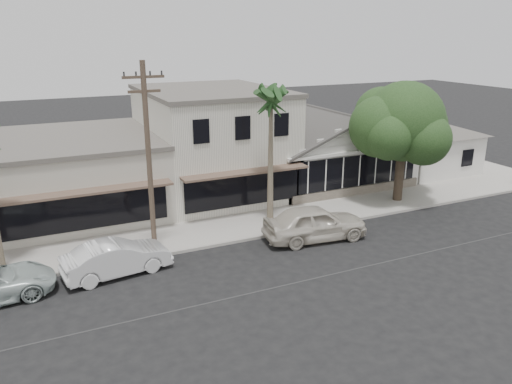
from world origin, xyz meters
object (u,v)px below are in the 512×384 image
car_1 (117,258)px  shade_tree (401,123)px  utility_pole (149,157)px  car_0 (315,223)px

car_1 → shade_tree: 18.25m
utility_pole → car_1: (-1.95, -1.18, -4.03)m
car_1 → shade_tree: size_ratio=0.62×
car_0 → shade_tree: bearing=-61.6°
shade_tree → car_0: bearing=-158.0°
car_0 → car_1: size_ratio=1.14×
shade_tree → car_1: bearing=-170.9°
utility_pole → car_1: bearing=-148.7°
utility_pole → car_0: utility_pole is taller
car_1 → shade_tree: (17.55, 2.80, 4.14)m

